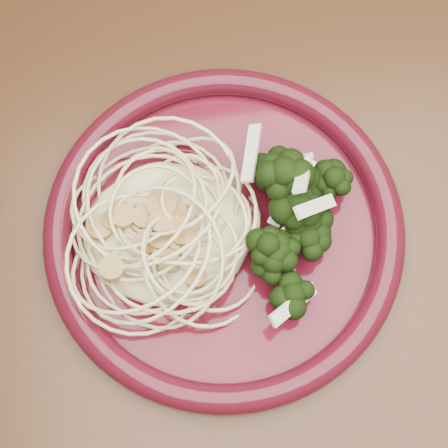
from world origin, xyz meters
TOP-DOWN VIEW (x-y plane):
  - dining_table at (0.00, 0.00)m, footprint 1.20×0.80m
  - dinner_plate at (-0.07, -0.05)m, footprint 0.31×0.31m
  - spaghetti_pile at (-0.11, -0.05)m, footprint 0.15×0.13m
  - scallop_cluster at (-0.11, -0.05)m, footprint 0.12×0.12m
  - broccoli_pile at (-0.01, -0.06)m, footprint 0.09×0.14m
  - onion_garnish at (-0.01, -0.06)m, footprint 0.06×0.09m

SIDE VIEW (x-z plane):
  - dining_table at x=0.00m, z-range 0.28..1.03m
  - dinner_plate at x=-0.07m, z-range 0.75..0.77m
  - spaghetti_pile at x=-0.11m, z-range 0.76..0.79m
  - broccoli_pile at x=-0.01m, z-range 0.76..0.80m
  - scallop_cluster at x=-0.11m, z-range 0.79..0.82m
  - onion_garnish at x=-0.01m, z-range 0.78..0.83m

